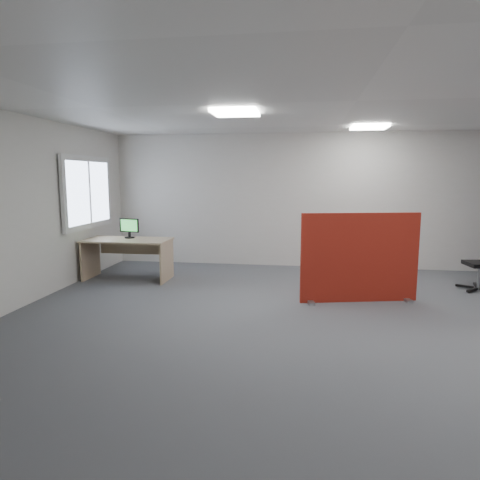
# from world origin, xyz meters

# --- Properties ---
(floor) EXTENTS (9.00, 9.00, 0.00)m
(floor) POSITION_xyz_m (0.00, 0.00, 0.00)
(floor) COLOR #575A5F
(floor) RESTS_ON ground
(ceiling) EXTENTS (9.00, 7.00, 0.02)m
(ceiling) POSITION_xyz_m (0.00, 0.00, 2.70)
(ceiling) COLOR white
(ceiling) RESTS_ON wall_back
(wall_back) EXTENTS (9.00, 0.02, 2.70)m
(wall_back) POSITION_xyz_m (0.00, 3.50, 1.35)
(wall_back) COLOR silver
(wall_back) RESTS_ON floor
(wall_front) EXTENTS (9.00, 0.02, 2.70)m
(wall_front) POSITION_xyz_m (0.00, -3.50, 1.35)
(wall_front) COLOR silver
(wall_front) RESTS_ON floor
(wall_left) EXTENTS (0.02, 7.00, 2.70)m
(wall_left) POSITION_xyz_m (-4.50, 0.00, 1.35)
(wall_left) COLOR silver
(wall_left) RESTS_ON floor
(window) EXTENTS (0.06, 1.70, 1.30)m
(window) POSITION_xyz_m (-4.44, 2.00, 1.55)
(window) COLOR white
(window) RESTS_ON wall_left
(ceiling_lights) EXTENTS (4.10, 4.10, 0.04)m
(ceiling_lights) POSITION_xyz_m (0.33, 0.67, 2.67)
(ceiling_lights) COLOR white
(ceiling_lights) RESTS_ON ceiling
(red_divider) EXTENTS (1.72, 0.44, 1.32)m
(red_divider) POSITION_xyz_m (0.25, 1.07, 0.65)
(red_divider) COLOR maroon
(red_divider) RESTS_ON floor
(second_desk) EXTENTS (1.50, 0.75, 0.73)m
(second_desk) POSITION_xyz_m (-3.68, 1.93, 0.55)
(second_desk) COLOR tan
(second_desk) RESTS_ON floor
(monitor_second) EXTENTS (0.39, 0.18, 0.36)m
(monitor_second) POSITION_xyz_m (-3.69, 2.03, 0.93)
(monitor_second) COLOR black
(monitor_second) RESTS_ON second_desk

